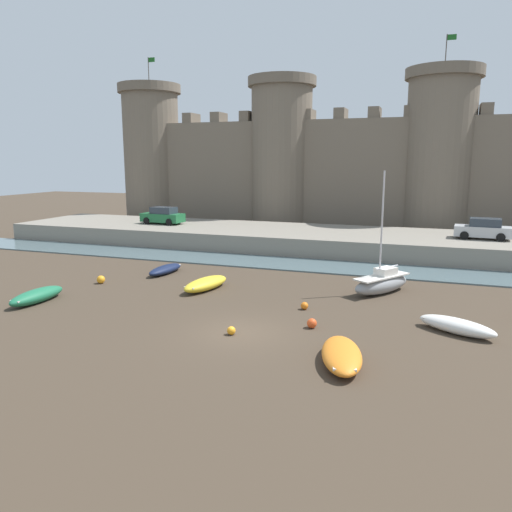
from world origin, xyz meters
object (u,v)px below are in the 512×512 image
Objects in this scene: rowboat_near_channel_left at (165,269)px; car_quay_centre_west at (163,216)px; mooring_buoy_mid_mud at (312,323)px; rowboat_midflat_left at (342,355)px; mooring_buoy_near_shore at (231,331)px; rowboat_foreground_centre at (457,326)px; rowboat_near_channel_right at (37,296)px; mooring_buoy_near_channel at (101,280)px; mooring_buoy_off_centre at (304,306)px; rowboat_midflat_right at (206,284)px; car_quay_centre_east at (483,229)px; sailboat_foreground_left at (382,283)px.

car_quay_centre_west reaches higher than rowboat_near_channel_left.
rowboat_midflat_left is at bearing -61.09° from mooring_buoy_mid_mud.
mooring_buoy_mid_mud is (3.16, 2.06, 0.04)m from mooring_buoy_near_shore.
rowboat_near_channel_right is at bearing -173.74° from rowboat_foreground_centre.
rowboat_near_channel_right is 9.62× the size of mooring_buoy_near_shore.
rowboat_near_channel_left is 6.92× the size of mooring_buoy_near_channel.
rowboat_near_channel_right is 9.29× the size of mooring_buoy_off_centre.
rowboat_midflat_right is at bearing 148.43° from mooring_buoy_mid_mud.
rowboat_midflat_right is 6.80m from mooring_buoy_off_centre.
mooring_buoy_off_centre is (6.52, -1.92, -0.18)m from rowboat_midflat_right.
mooring_buoy_near_shore is at bearing -54.09° from car_quay_centre_west.
mooring_buoy_near_channel is (-11.24, 5.90, 0.06)m from mooring_buoy_near_shore.
rowboat_midflat_right is 7.76× the size of mooring_buoy_near_channel.
rowboat_near_channel_right is at bearing -165.64° from mooring_buoy_off_centre.
rowboat_near_channel_right is 9.29m from rowboat_midflat_right.
car_quay_centre_east is (16.27, 15.90, 1.95)m from rowboat_midflat_right.
rowboat_near_channel_left is 0.96× the size of rowboat_foreground_centre.
rowboat_midflat_left is 12.63m from rowboat_midflat_right.
rowboat_midflat_left is 5.39m from mooring_buoy_near_shore.
car_quay_centre_west is at bearing 107.00° from mooring_buoy_near_channel.
mooring_buoy_near_shore is at bearing -117.72° from car_quay_centre_east.
car_quay_centre_east is (20.69, 12.91, 2.03)m from rowboat_near_channel_left.
mooring_buoy_near_shore is (-5.16, 1.56, -0.17)m from rowboat_midflat_left.
rowboat_near_channel_right is at bearing -143.66° from rowboat_midflat_right.
rowboat_midflat_left is 18.02m from mooring_buoy_near_channel.
mooring_buoy_near_channel is (-20.65, 2.37, -0.10)m from rowboat_foreground_centre.
mooring_buoy_near_channel is at bearing 152.30° from mooring_buoy_near_shore.
rowboat_midflat_right is 9.96× the size of mooring_buoy_off_centre.
mooring_buoy_near_channel reaches higher than mooring_buoy_mid_mud.
car_quay_centre_east is at bearing 35.84° from mooring_buoy_near_channel.
car_quay_centre_west is (-21.50, 24.12, 1.97)m from rowboat_midflat_left.
rowboat_midflat_left is at bearing -9.19° from rowboat_near_channel_right.
mooring_buoy_off_centre is at bearing 66.00° from mooring_buoy_near_shore.
sailboat_foreground_left is at bearing 87.91° from rowboat_midflat_left.
car_quay_centre_west is at bearing -179.91° from car_quay_centre_east.
rowboat_near_channel_right is at bearing 174.25° from mooring_buoy_near_shore.
mooring_buoy_mid_mud is 0.11× the size of car_quay_centre_east.
mooring_buoy_mid_mud is at bearing -32.49° from rowboat_near_channel_left.
rowboat_midflat_right is 8.56× the size of mooring_buoy_mid_mud.
rowboat_foreground_centre is 32.07m from car_quay_centre_west.
rowboat_near_channel_right is (-17.44, -8.21, -0.24)m from sailboat_foreground_left.
mooring_buoy_near_shore is 0.75× the size of mooring_buoy_near_channel.
rowboat_midflat_right is 6.90m from mooring_buoy_near_channel.
rowboat_near_channel_left is 17.94m from rowboat_midflat_left.
sailboat_foreground_left is 1.67× the size of car_quay_centre_east.
rowboat_midflat_right is 1.08× the size of rowboat_foreground_centre.
car_quay_centre_east is (2.47, 19.07, 1.98)m from rowboat_foreground_centre.
rowboat_foreground_centre is (13.80, -3.17, -0.02)m from rowboat_midflat_right.
rowboat_midflat_left reaches higher than rowboat_foreground_centre.
mooring_buoy_off_centre is at bearing -16.40° from rowboat_midflat_right.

